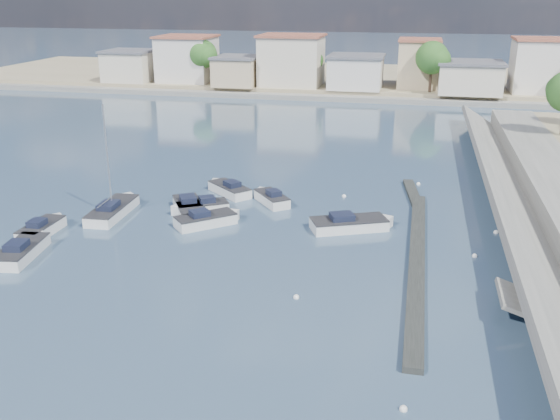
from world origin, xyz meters
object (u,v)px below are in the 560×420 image
motorboat_b (209,220)px  motorboat_c (228,189)px  motorboat_g (190,210)px  sailboat (114,209)px  motorboat_h (353,224)px  motorboat_a (23,250)px  motorboat_e (43,228)px  motorboat_f (271,198)px  motorboat_d (200,208)px

motorboat_b → motorboat_c: 7.73m
motorboat_g → sailboat: (-5.87, -1.31, 0.03)m
motorboat_h → sailboat: (-18.82, -0.85, 0.03)m
motorboat_a → motorboat_e: same height
motorboat_a → motorboat_g: same height
motorboat_a → motorboat_c: same height
motorboat_c → motorboat_f: bearing=-21.5°
motorboat_b → motorboat_f: bearing=60.7°
motorboat_c → motorboat_f: (4.20, -1.65, -0.00)m
motorboat_b → sailboat: (-8.07, 0.61, 0.03)m
motorboat_g → motorboat_a: bearing=-128.6°
sailboat → motorboat_h: bearing=2.6°
motorboat_e → motorboat_f: same height
motorboat_a → motorboat_b: (10.27, 8.19, -0.00)m
motorboat_a → motorboat_d: bearing=50.8°
motorboat_f → motorboat_h: bearing=-31.9°
motorboat_c → motorboat_g: same height
motorboat_b → motorboat_g: 2.92m
motorboat_g → sailboat: size_ratio=0.61×
sailboat → motorboat_e: bearing=-122.8°
motorboat_c → motorboat_f: size_ratio=1.12×
motorboat_e → motorboat_f: 17.90m
motorboat_e → motorboat_c: bearing=49.0°
motorboat_c → sailboat: (-7.26, -7.08, 0.03)m
motorboat_e → motorboat_h: bearing=14.7°
motorboat_g → motorboat_h: size_ratio=0.89×
sailboat → motorboat_d: bearing=15.8°
sailboat → motorboat_c: bearing=44.3°
motorboat_d → sailboat: sailboat is taller
motorboat_b → sailboat: 8.10m
motorboat_d → motorboat_h: bearing=-4.6°
motorboat_a → motorboat_c: bearing=59.2°
motorboat_g → sailboat: 6.01m
motorboat_h → motorboat_d: bearing=175.4°
motorboat_d → sailboat: 6.75m
motorboat_g → motorboat_h: same height
motorboat_f → motorboat_g: 6.95m
motorboat_e → motorboat_d: bearing=34.9°
motorboat_f → motorboat_g: bearing=-143.6°
motorboat_h → motorboat_c: bearing=151.7°
motorboat_c → motorboat_e: size_ratio=0.98×
motorboat_c → motorboat_h: (11.56, -6.23, -0.00)m
motorboat_f → sailboat: size_ratio=0.45×
motorboat_b → motorboat_g: (-2.21, 1.92, 0.00)m
motorboat_a → motorboat_b: same height
motorboat_e → motorboat_h: size_ratio=0.76×
motorboat_f → motorboat_h: (7.36, -4.58, 0.00)m
motorboat_c → motorboat_g: bearing=-103.6°
motorboat_g → sailboat: sailboat is taller
motorboat_c → motorboat_d: same height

